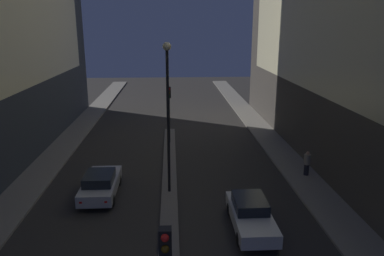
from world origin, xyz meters
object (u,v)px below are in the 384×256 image
at_px(pedestrian_on_right_sidewalk, 307,163).
at_px(street_lamp, 168,100).
at_px(traffic_light_mid, 169,102).
at_px(car_left_lane, 101,184).
at_px(car_right_lane, 251,214).

bearing_deg(pedestrian_on_right_sidewalk, street_lamp, -167.46).
xyz_separation_m(traffic_light_mid, street_lamp, (0.00, -9.43, 2.00)).
bearing_deg(car_left_lane, traffic_light_mid, 67.86).
distance_m(traffic_light_mid, pedestrian_on_right_sidewalk, 11.83).
relative_size(traffic_light_mid, pedestrian_on_right_sidewalk, 2.88).
bearing_deg(car_right_lane, car_left_lane, 153.09).
height_order(car_right_lane, pedestrian_on_right_sidewalk, pedestrian_on_right_sidewalk).
relative_size(street_lamp, car_left_lane, 1.90).
relative_size(traffic_light_mid, street_lamp, 0.54).
height_order(street_lamp, car_right_lane, street_lamp).
distance_m(street_lamp, car_right_lane, 7.41).
bearing_deg(car_right_lane, street_lamp, 133.44).
bearing_deg(traffic_light_mid, car_left_lane, -112.14).
bearing_deg(traffic_light_mid, car_right_lane, -73.94).
xyz_separation_m(street_lamp, pedestrian_on_right_sidewalk, (8.80, 1.96, -4.55)).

